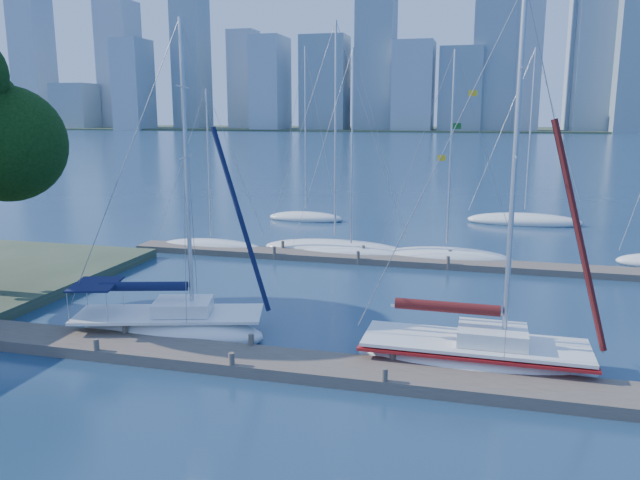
# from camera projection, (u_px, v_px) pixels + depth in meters

# --- Properties ---
(ground) EXTENTS (700.00, 700.00, 0.00)m
(ground) POSITION_uv_depth(u_px,v_px,m) (242.00, 365.00, 21.17)
(ground) COLOR #162C49
(ground) RESTS_ON ground
(near_dock) EXTENTS (26.00, 2.00, 0.40)m
(near_dock) POSITION_uv_depth(u_px,v_px,m) (242.00, 360.00, 21.13)
(near_dock) COLOR #51473B
(near_dock) RESTS_ON ground
(far_dock) EXTENTS (30.00, 1.80, 0.36)m
(far_dock) POSITION_uv_depth(u_px,v_px,m) (378.00, 259.00, 35.82)
(far_dock) COLOR #51473B
(far_dock) RESTS_ON ground
(far_shore) EXTENTS (800.00, 100.00, 1.50)m
(far_shore) POSITION_uv_depth(u_px,v_px,m) (470.00, 130.00, 324.63)
(far_shore) COLOR #38472D
(far_shore) RESTS_ON ground
(sailboat_navy) EXTENTS (8.01, 4.46, 12.25)m
(sailboat_navy) POSITION_uv_depth(u_px,v_px,m) (169.00, 310.00, 23.87)
(sailboat_navy) COLOR silver
(sailboat_navy) RESTS_ON ground
(sailboat_maroon) EXTENTS (8.00, 2.69, 12.73)m
(sailboat_maroon) POSITION_uv_depth(u_px,v_px,m) (475.00, 339.00, 20.81)
(sailboat_maroon) COLOR silver
(sailboat_maroon) RESTS_ON ground
(bg_boat_0) EXTENTS (7.01, 3.65, 10.19)m
(bg_boat_0) POSITION_uv_depth(u_px,v_px,m) (212.00, 246.00, 39.25)
(bg_boat_0) COLOR silver
(bg_boat_0) RESTS_ON ground
(bg_boat_1) EXTENTS (9.18, 3.38, 14.01)m
(bg_boat_1) POSITION_uv_depth(u_px,v_px,m) (335.00, 249.00, 38.18)
(bg_boat_1) COLOR silver
(bg_boat_1) RESTS_ON ground
(bg_boat_2) EXTENTS (7.18, 3.66, 12.33)m
(bg_boat_2) POSITION_uv_depth(u_px,v_px,m) (351.00, 253.00, 37.19)
(bg_boat_2) COLOR silver
(bg_boat_2) RESTS_ON ground
(bg_boat_3) EXTENTS (7.56, 2.65, 12.21)m
(bg_boat_3) POSITION_uv_depth(u_px,v_px,m) (447.00, 257.00, 36.10)
(bg_boat_3) COLOR silver
(bg_boat_3) RESTS_ON ground
(bg_boat_6) EXTENTS (6.40, 4.36, 13.76)m
(bg_boat_6) POSITION_uv_depth(u_px,v_px,m) (306.00, 217.00, 49.98)
(bg_boat_6) COLOR silver
(bg_boat_6) RESTS_ON ground
(bg_boat_7) EXTENTS (8.93, 4.02, 13.56)m
(bg_boat_7) POSITION_uv_depth(u_px,v_px,m) (524.00, 220.00, 48.26)
(bg_boat_7) COLOR silver
(bg_boat_7) RESTS_ON ground
(skyline) EXTENTS (502.40, 51.31, 113.63)m
(skyline) POSITION_uv_depth(u_px,v_px,m) (515.00, 52.00, 284.78)
(skyline) COLOR gray
(skyline) RESTS_ON ground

